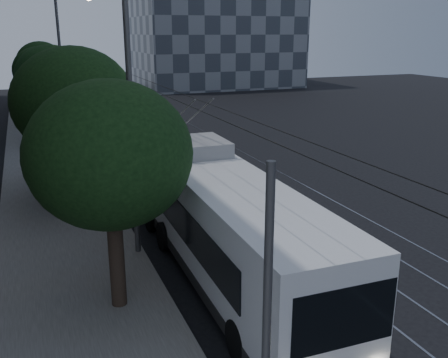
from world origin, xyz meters
TOP-DOWN VIEW (x-y plane):
  - ground at (0.00, 0.00)m, footprint 120.00×120.00m
  - sidewalk at (-7.50, 20.00)m, footprint 5.00×90.00m
  - tram_rails at (2.50, 20.00)m, footprint 4.52×90.00m
  - overhead_wires at (-4.97, 20.00)m, footprint 2.23×90.00m
  - building_distant_right at (18.00, 55.00)m, footprint 22.00×18.00m
  - trolleybus at (-2.90, -2.18)m, footprint 3.02×13.33m
  - pickup_silver at (-4.30, 8.00)m, footprint 3.25×6.67m
  - car_white_a at (-2.70, 14.00)m, footprint 2.87×4.60m
  - car_white_b at (-4.30, 24.00)m, footprint 3.02×5.65m
  - car_white_c at (-3.17, 28.73)m, footprint 2.98×4.69m
  - car_white_d at (-4.30, 33.95)m, footprint 2.68×4.03m
  - tree_0 at (-6.50, -3.00)m, footprint 4.45×4.45m
  - tree_1 at (-6.50, 6.00)m, footprint 5.22×5.22m
  - tree_2 at (-6.50, 9.17)m, footprint 4.68×4.68m
  - tree_3 at (-6.50, 22.00)m, footprint 5.02×5.02m
  - tree_4 at (-6.97, 30.00)m, footprint 4.45×4.45m
  - tree_5 at (-6.50, 38.77)m, footprint 4.86×4.86m
  - streetlamp_near at (-4.78, 0.40)m, footprint 2.61×0.44m
  - streetlamp_far at (-5.38, 21.33)m, footprint 2.53×0.44m

SIDE VIEW (x-z plane):
  - ground at x=0.00m, z-range 0.00..0.00m
  - tram_rails at x=2.50m, z-range 0.00..0.02m
  - sidewalk at x=-7.50m, z-range 0.00..0.15m
  - car_white_d at x=-4.30m, z-range 0.00..1.28m
  - car_white_c at x=-3.17m, z-range 0.00..1.46m
  - car_white_a at x=-2.70m, z-range 0.00..1.46m
  - car_white_b at x=-4.30m, z-range 0.00..1.56m
  - pickup_silver at x=-4.30m, z-range 0.00..1.83m
  - trolleybus at x=-2.90m, z-range -0.99..4.64m
  - overhead_wires at x=-4.97m, z-range 0.47..6.47m
  - tree_4 at x=-6.97m, z-range 1.24..7.78m
  - tree_0 at x=-6.50m, z-range 1.28..7.89m
  - tree_3 at x=-6.50m, z-range 1.17..8.05m
  - tree_5 at x=-6.50m, z-range 1.20..8.02m
  - tree_2 at x=-6.50m, z-range 1.27..8.06m
  - tree_1 at x=-6.50m, z-range 1.24..8.46m
  - streetlamp_far at x=-5.38m, z-range 1.05..11.58m
  - streetlamp_near at x=-4.78m, z-range 1.06..11.98m
  - building_distant_right at x=18.00m, z-range 0.00..24.00m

